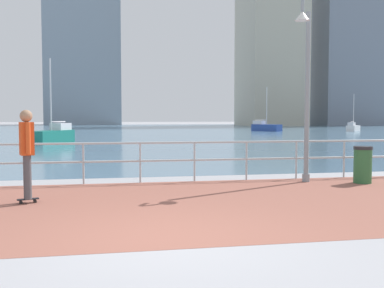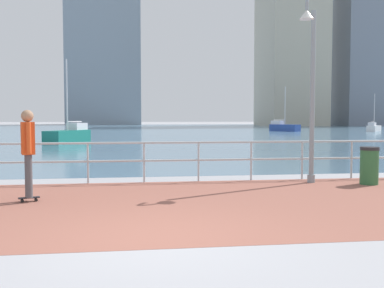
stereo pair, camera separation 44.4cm
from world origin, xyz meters
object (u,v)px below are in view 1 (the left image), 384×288
(sailboat_white, at_px, (353,128))
(sailboat_navy, at_px, (53,135))
(skateboarder, at_px, (27,147))
(trash_bin, at_px, (363,165))
(sailboat_red, at_px, (266,127))
(lamppost, at_px, (306,75))

(sailboat_white, height_order, sailboat_navy, sailboat_navy)
(skateboarder, distance_m, trash_bin, 7.94)
(sailboat_red, bearing_deg, skateboarder, -115.46)
(skateboarder, relative_size, sailboat_navy, 0.34)
(lamppost, distance_m, sailboat_red, 42.11)
(skateboarder, distance_m, sailboat_white, 49.74)
(skateboarder, xyz_separation_m, sailboat_red, (19.74, 41.46, -0.59))
(skateboarder, relative_size, sailboat_white, 0.41)
(lamppost, bearing_deg, sailboat_red, 71.51)
(lamppost, distance_m, skateboarder, 6.80)
(trash_bin, bearing_deg, sailboat_white, 59.97)
(lamppost, bearing_deg, trash_bin, -14.13)
(sailboat_white, bearing_deg, lamppost, -121.82)
(lamppost, distance_m, sailboat_white, 44.86)
(skateboarder, height_order, sailboat_navy, sailboat_navy)
(skateboarder, bearing_deg, sailboat_white, 52.86)
(trash_bin, relative_size, sailboat_red, 0.18)
(lamppost, height_order, sailboat_red, sailboat_red)
(lamppost, xyz_separation_m, sailboat_navy, (-8.47, 18.91, -2.20))
(trash_bin, relative_size, sailboat_white, 0.21)
(skateboarder, xyz_separation_m, sailboat_navy, (-2.06, 20.49, -0.58))
(skateboarder, relative_size, trash_bin, 1.94)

